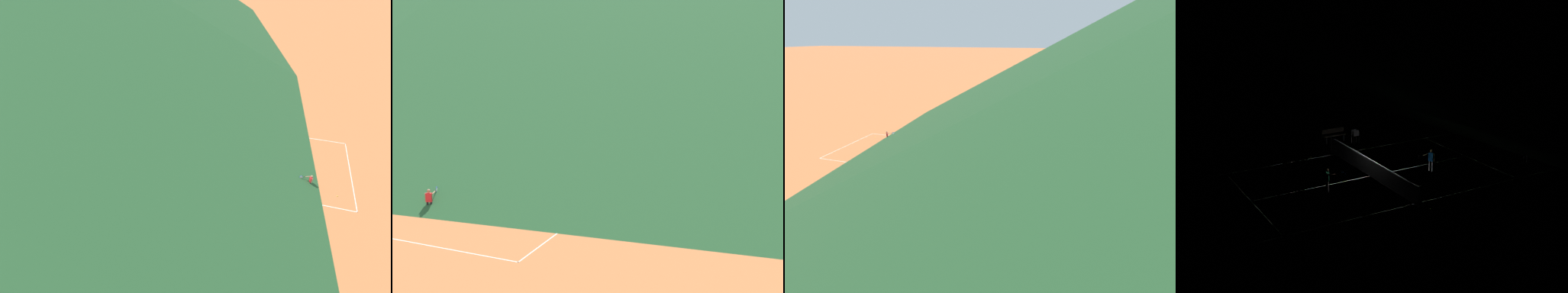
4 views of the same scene
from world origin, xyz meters
The scene contains 16 objects.
ground_plane centered at (0.00, 0.00, 0.00)m, with size 600.00×600.00×0.00m, color #BC6638.
court_line_markings centered at (0.00, 0.00, 0.00)m, with size 8.25×23.85×0.01m.
tennis_net centered at (0.00, 0.00, 0.50)m, with size 9.18×0.08×1.06m.
windscreen_fence_far centered at (0.00, 15.50, 1.31)m, with size 17.28×0.08×2.90m.
player_far_service centered at (-1.00, -3.14, 0.72)m, with size 0.39×1.06×1.23m.
player_near_service centered at (-0.80, 2.76, 0.69)m, with size 0.80×0.83×1.18m.
player_far_baseline centered at (-2.43, -8.64, 0.65)m, with size 0.37×0.98×1.11m.
tennis_ball_mid_court centered at (-5.03, -0.27, 0.03)m, with size 0.07×0.07×0.07m, color #CCE033.
tennis_ball_by_net_right centered at (-4.33, -8.13, 0.03)m, with size 0.07×0.07×0.07m, color #CCE033.
tennis_ball_by_net_left centered at (4.87, 7.60, 0.03)m, with size 0.07×0.07×0.07m, color #CCE033.
tennis_ball_alley_left centered at (4.32, 1.44, 0.03)m, with size 0.07×0.07×0.07m, color #CCE033.
tennis_ball_alley_right centered at (0.14, 8.55, 0.03)m, with size 0.07×0.07×0.07m, color #CCE033.
tennis_ball_near_corner centered at (4.06, 8.38, 0.03)m, with size 0.07×0.07×0.07m, color #CCE033.
ball_hopper centered at (5.29, -2.01, 0.65)m, with size 0.36×0.36×0.89m.
courtside_bench centered at (6.34, -1.05, 0.45)m, with size 0.36×1.50×0.84m.
alpine_chalet centered at (-2.82, 38.35, 5.82)m, with size 13.00×10.00×11.20m.
Camera 2 is at (13.55, -27.58, 7.95)m, focal length 50.00 mm.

